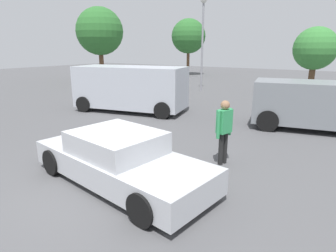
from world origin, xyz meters
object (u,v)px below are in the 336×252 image
object	(u,v)px
suv_dark	(320,104)
pedestrian	(224,127)
light_post_near	(203,28)
dog	(119,136)
sedan_foreground	(120,159)
van_white	(131,87)

from	to	relation	value
suv_dark	pedestrian	bearing A→B (deg)	-120.31
suv_dark	light_post_near	world-z (taller)	light_post_near
suv_dark	dog	bearing A→B (deg)	-145.62
sedan_foreground	suv_dark	bearing A→B (deg)	74.34
sedan_foreground	dog	world-z (taller)	sedan_foreground
van_white	dog	bearing A→B (deg)	-67.11
sedan_foreground	van_white	xyz separation A→B (m)	(-4.85, 6.13, 0.62)
pedestrian	sedan_foreground	bearing A→B (deg)	71.25
sedan_foreground	suv_dark	world-z (taller)	suv_dark
dog	pedestrian	size ratio (longest dim) A/B	0.32
van_white	light_post_near	bearing A→B (deg)	79.12
sedan_foreground	pedestrian	size ratio (longest dim) A/B	2.76
light_post_near	suv_dark	bearing A→B (deg)	-39.45
van_white	sedan_foreground	bearing A→B (deg)	-64.52
van_white	suv_dark	bearing A→B (deg)	-3.87
dog	light_post_near	xyz separation A→B (m)	(-3.24, 12.33, 4.10)
sedan_foreground	suv_dark	distance (m)	8.13
sedan_foreground	pedestrian	bearing A→B (deg)	64.17
van_white	pedestrian	size ratio (longest dim) A/B	3.26
pedestrian	light_post_near	bearing A→B (deg)	-45.49
dog	sedan_foreground	bearing A→B (deg)	-175.68
sedan_foreground	pedestrian	distance (m)	2.84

